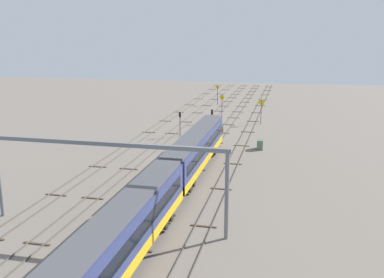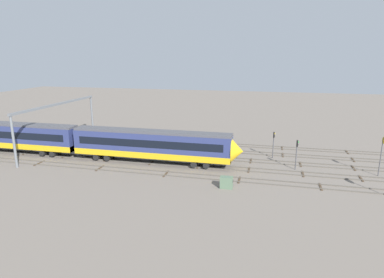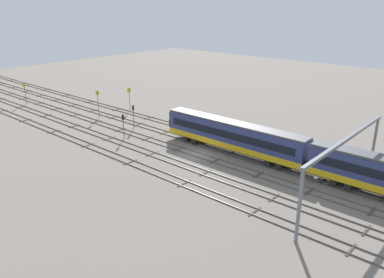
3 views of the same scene
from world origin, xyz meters
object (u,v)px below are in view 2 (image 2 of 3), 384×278
at_px(overhead_gantry, 58,113).
at_px(signal_light_trackside_departure, 297,150).
at_px(signal_light_trackside_approach, 274,141).
at_px(relay_cabinet, 226,182).
at_px(speed_sign_near_foreground, 382,151).

relative_size(overhead_gantry, signal_light_trackside_departure, 5.16).
bearing_deg(overhead_gantry, signal_light_trackside_approach, 3.94).
height_order(signal_light_trackside_departure, relay_cabinet, signal_light_trackside_departure).
bearing_deg(signal_light_trackside_approach, overhead_gantry, -176.06).
bearing_deg(speed_sign_near_foreground, signal_light_trackside_departure, 179.71).
bearing_deg(signal_light_trackside_departure, relay_cabinet, -133.79).
height_order(signal_light_trackside_approach, relay_cabinet, signal_light_trackside_approach).
height_order(signal_light_trackside_approach, signal_light_trackside_departure, signal_light_trackside_departure).
bearing_deg(overhead_gantry, signal_light_trackside_departure, -3.54).
xyz_separation_m(overhead_gantry, signal_light_trackside_departure, (39.06, -2.42, -3.36)).
relative_size(overhead_gantry, speed_sign_near_foreground, 4.10).
bearing_deg(signal_light_trackside_departure, signal_light_trackside_approach, 122.67).
height_order(speed_sign_near_foreground, signal_light_trackside_approach, speed_sign_near_foreground).
relative_size(overhead_gantry, signal_light_trackside_approach, 5.27).
relative_size(signal_light_trackside_approach, signal_light_trackside_departure, 0.98).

